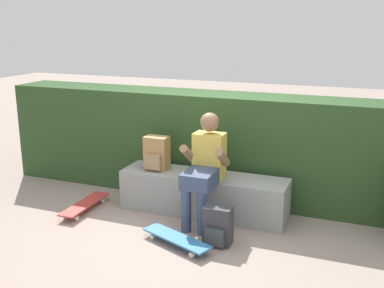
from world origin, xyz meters
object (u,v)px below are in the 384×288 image
backpack_on_bench (157,154)px  skateboard_beside_bench (85,204)px  bench_main (203,194)px  person_skater (205,165)px  skateboard_near_person (177,239)px  backpack_on_ground (218,226)px

backpack_on_bench → skateboard_beside_bench: bearing=-149.1°
bench_main → person_skater: 0.49m
skateboard_near_person → skateboard_beside_bench: bearing=163.0°
skateboard_beside_bench → backpack_on_ground: backpack_on_ground is taller
backpack_on_ground → skateboard_beside_bench: bearing=172.4°
skateboard_near_person → backpack_on_ground: bearing=26.8°
backpack_on_bench → backpack_on_ground: 1.30m
person_skater → skateboard_beside_bench: size_ratio=1.52×
skateboard_beside_bench → backpack_on_ground: 1.76m
skateboard_beside_bench → backpack_on_ground: bearing=-7.6°
bench_main → skateboard_near_person: bearing=-87.8°
person_skater → backpack_on_bench: size_ratio=3.05×
person_skater → backpack_on_bench: bearing=162.9°
skateboard_near_person → skateboard_beside_bench: size_ratio=1.02×
bench_main → skateboard_near_person: bench_main is taller
bench_main → skateboard_beside_bench: size_ratio=2.44×
person_skater → backpack_on_ground: 0.73m
backpack_on_ground → backpack_on_bench: bearing=145.9°
skateboard_beside_bench → backpack_on_bench: bearing=30.9°
person_skater → skateboard_beside_bench: bearing=-170.7°
backpack_on_bench → bench_main: bearing=0.9°
person_skater → skateboard_near_person: size_ratio=1.50×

